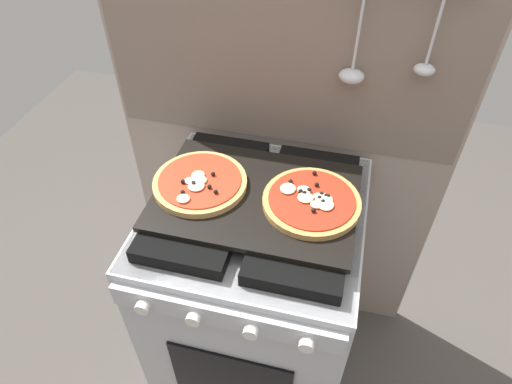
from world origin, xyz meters
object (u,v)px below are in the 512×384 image
at_px(baking_tray, 256,197).
at_px(pizza_right, 312,201).
at_px(stove, 256,294).
at_px(pizza_left, 200,183).

bearing_deg(baking_tray, pizza_right, 0.64).
relative_size(stove, pizza_left, 3.50).
relative_size(baking_tray, pizza_left, 2.10).
bearing_deg(pizza_left, pizza_right, 0.74).
relative_size(baking_tray, pizza_right, 2.10).
distance_m(pizza_left, pizza_right, 0.31).
bearing_deg(stove, pizza_right, 1.27).
xyz_separation_m(stove, pizza_right, (0.15, 0.00, 0.48)).
distance_m(stove, pizza_left, 0.50).
bearing_deg(stove, pizza_left, -179.76).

